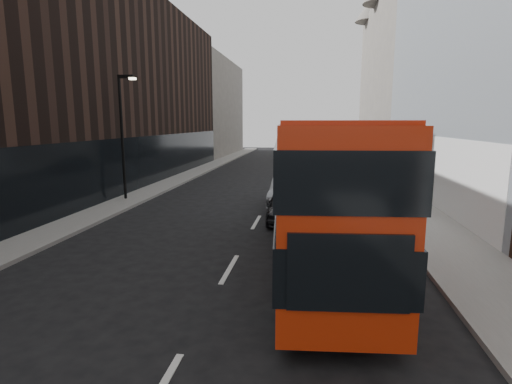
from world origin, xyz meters
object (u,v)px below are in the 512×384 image
at_px(car_b, 287,192).
at_px(car_c, 311,167).
at_px(street_lamp, 123,129).
at_px(grey_bus, 319,143).
at_px(red_bus, 319,188).
at_px(car_a, 284,206).

bearing_deg(car_b, car_c, 86.88).
xyz_separation_m(street_lamp, grey_bus, (11.42, 28.14, -2.13)).
bearing_deg(grey_bus, red_bus, -94.51).
xyz_separation_m(car_a, car_c, (1.12, 16.63, 0.05)).
bearing_deg(car_a, car_c, 82.76).
distance_m(street_lamp, car_b, 9.95).
bearing_deg(red_bus, car_a, 99.86).
distance_m(red_bus, car_a, 6.24).
xyz_separation_m(red_bus, grey_bus, (0.47, 37.43, -0.48)).
relative_size(grey_bus, car_b, 2.60).
height_order(red_bus, car_c, red_bus).
xyz_separation_m(street_lamp, red_bus, (10.95, -9.30, -1.65)).
relative_size(car_b, car_c, 0.91).
distance_m(red_bus, car_c, 22.48).
xyz_separation_m(grey_bus, car_b, (-2.07, -28.14, -1.29)).
relative_size(red_bus, car_c, 2.26).
relative_size(street_lamp, car_a, 1.74).
bearing_deg(red_bus, street_lamp, 135.23).
distance_m(grey_bus, car_b, 28.24).
height_order(car_a, car_b, car_b).
xyz_separation_m(red_bus, car_c, (-0.35, 22.40, -1.80)).
distance_m(car_a, car_b, 3.52).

